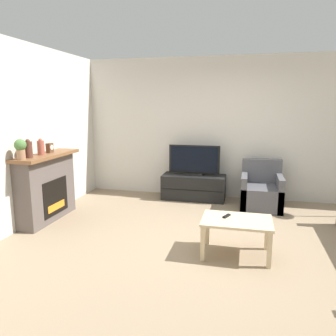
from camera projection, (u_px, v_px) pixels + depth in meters
name	position (u px, v px, depth m)	size (l,w,h in m)	color
ground_plane	(214.00, 243.00, 4.34)	(24.00, 24.00, 0.00)	#89755B
wall_back	(228.00, 128.00, 6.27)	(12.00, 0.06, 2.70)	beige
wall_left	(20.00, 136.00, 4.73)	(0.06, 12.00, 2.70)	beige
fireplace	(47.00, 187.00, 5.11)	(0.42, 1.29, 1.06)	#564C47
mantel_vase_left	(28.00, 149.00, 4.62)	(0.11, 0.11, 0.27)	#512D23
mantel_vase_centre_left	(41.00, 147.00, 4.90)	(0.10, 0.10, 0.25)	#994C3D
mantel_clock	(50.00, 148.00, 5.12)	(0.08, 0.11, 0.15)	brown
potted_plant	(20.00, 148.00, 4.46)	(0.16, 0.16, 0.28)	#936B4C
tv_stand	(194.00, 187.00, 6.31)	(1.20, 0.51, 0.47)	black
tv	(194.00, 161.00, 6.22)	(0.97, 0.18, 0.58)	black
armchair	(261.00, 192.00, 5.78)	(0.70, 0.76, 0.83)	#4C4C51
coffee_table	(237.00, 225.00, 3.92)	(0.82, 0.57, 0.45)	#CCB289
remote	(227.00, 216.00, 3.99)	(0.09, 0.15, 0.02)	black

